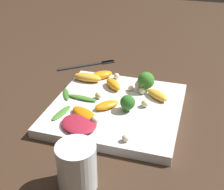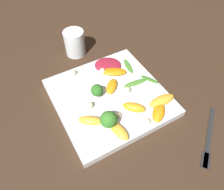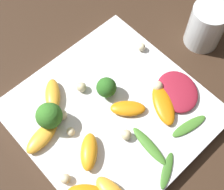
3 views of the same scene
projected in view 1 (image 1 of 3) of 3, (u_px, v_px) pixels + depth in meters
name	position (u px, v px, depth m)	size (l,w,h in m)	color
ground_plane	(116.00, 112.00, 0.75)	(2.40, 2.40, 0.00)	#382619
plate	(116.00, 109.00, 0.74)	(0.30, 0.30, 0.02)	white
drinking_glass	(77.00, 166.00, 0.53)	(0.07, 0.07, 0.09)	white
fork	(93.00, 64.00, 0.98)	(0.15, 0.13, 0.01)	#262628
radicchio_leaf_0	(79.00, 124.00, 0.66)	(0.11, 0.10, 0.01)	maroon
orange_segment_0	(157.00, 95.00, 0.76)	(0.07, 0.06, 0.02)	#FCAD33
orange_segment_1	(107.00, 105.00, 0.72)	(0.06, 0.06, 0.01)	orange
orange_segment_2	(113.00, 84.00, 0.80)	(0.06, 0.06, 0.02)	orange
orange_segment_3	(85.00, 114.00, 0.69)	(0.08, 0.07, 0.01)	orange
orange_segment_4	(101.00, 75.00, 0.85)	(0.07, 0.07, 0.02)	orange
orange_segment_5	(87.00, 77.00, 0.84)	(0.08, 0.03, 0.02)	#FCAD33
orange_segment_6	(143.00, 82.00, 0.82)	(0.04, 0.07, 0.02)	#FCAD33
broccoli_floret_0	(128.00, 103.00, 0.71)	(0.03, 0.03, 0.04)	#7A9E51
broccoli_floret_1	(146.00, 81.00, 0.78)	(0.04, 0.04, 0.05)	#84AD5B
arugula_sprig_0	(61.00, 113.00, 0.70)	(0.03, 0.07, 0.00)	#47842D
arugula_sprig_1	(83.00, 97.00, 0.76)	(0.08, 0.02, 0.01)	#47842D
arugula_sprig_2	(66.00, 94.00, 0.78)	(0.04, 0.06, 0.00)	#3D7528
macadamia_nut_0	(145.00, 103.00, 0.73)	(0.02, 0.02, 0.02)	beige
macadamia_nut_1	(131.00, 88.00, 0.79)	(0.01, 0.01, 0.01)	beige
macadamia_nut_2	(126.00, 138.00, 0.61)	(0.02, 0.02, 0.02)	beige
macadamia_nut_3	(117.00, 76.00, 0.85)	(0.02, 0.02, 0.02)	beige
macadamia_nut_4	(98.00, 95.00, 0.76)	(0.02, 0.02, 0.02)	beige
macadamia_nut_5	(95.00, 120.00, 0.67)	(0.02, 0.02, 0.02)	beige
macadamia_nut_6	(142.00, 91.00, 0.78)	(0.02, 0.02, 0.02)	beige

